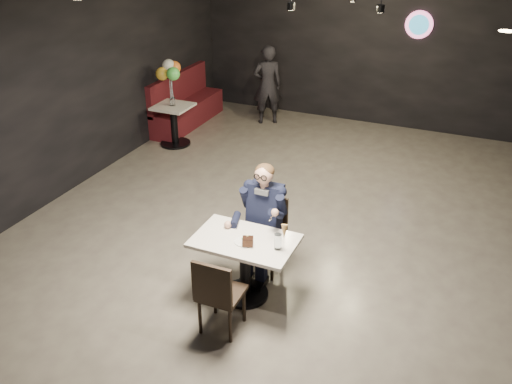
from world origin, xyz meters
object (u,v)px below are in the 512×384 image
at_px(side_table, 174,124).
at_px(balloon_vase, 172,102).
at_px(passerby, 267,85).
at_px(sundae_glass, 278,242).
at_px(seated_man, 265,218).
at_px(booth_bench, 187,100).
at_px(main_table, 245,268).
at_px(chair_near, 222,291).
at_px(chair_far, 264,237).

relative_size(side_table, balloon_vase, 5.57).
xyz_separation_m(side_table, passerby, (1.11, 1.75, 0.38)).
bearing_deg(sundae_glass, passerby, 113.62).
bearing_deg(sundae_glass, seated_man, 124.14).
distance_m(booth_bench, passerby, 1.62).
height_order(main_table, booth_bench, booth_bench).
bearing_deg(booth_bench, main_table, -53.50).
bearing_deg(balloon_vase, sundae_glass, -45.84).
bearing_deg(sundae_glass, side_table, 134.16).
bearing_deg(chair_near, seated_man, 89.11).
relative_size(chair_far, booth_bench, 0.45).
bearing_deg(booth_bench, chair_far, -49.85).
bearing_deg(sundae_glass, chair_far, 124.14).
distance_m(sundae_glass, booth_bench, 5.85).
height_order(seated_man, balloon_vase, seated_man).
bearing_deg(chair_far, main_table, -90.00).
distance_m(booth_bench, side_table, 1.05).
distance_m(chair_near, side_table, 5.05).
relative_size(chair_far, seated_man, 0.64).
height_order(chair_near, booth_bench, booth_bench).
distance_m(sundae_glass, side_table, 4.91).
distance_m(balloon_vase, passerby, 2.07).
xyz_separation_m(sundae_glass, passerby, (-2.30, 5.26, -0.06)).
height_order(main_table, sundae_glass, sundae_glass).
height_order(booth_bench, passerby, passerby).
xyz_separation_m(chair_far, passerby, (-1.91, 4.69, 0.32)).
bearing_deg(balloon_vase, chair_far, -44.19).
distance_m(main_table, chair_near, 0.57).
bearing_deg(main_table, booth_bench, 126.50).
height_order(chair_far, seated_man, seated_man).
relative_size(seated_man, balloon_vase, 10.13).
bearing_deg(chair_near, chair_far, 89.11).
xyz_separation_m(main_table, seated_man, (0.00, 0.55, 0.34)).
relative_size(chair_near, sundae_glass, 5.24).
relative_size(seated_man, booth_bench, 0.70).
xyz_separation_m(booth_bench, passerby, (1.41, 0.75, 0.26)).
relative_size(main_table, booth_bench, 0.53).
bearing_deg(booth_bench, chair_near, -56.70).
bearing_deg(chair_far, side_table, 135.81).
xyz_separation_m(chair_far, sundae_glass, (0.39, -0.58, 0.38)).
bearing_deg(passerby, side_table, 27.61).
relative_size(booth_bench, passerby, 1.32).
relative_size(sundae_glass, passerby, 0.11).
xyz_separation_m(chair_near, booth_bench, (-3.32, 5.05, 0.06)).
bearing_deg(chair_near, balloon_vase, 125.79).
xyz_separation_m(seated_man, booth_bench, (-3.32, 3.94, -0.20)).
xyz_separation_m(seated_man, side_table, (-3.02, 2.94, -0.32)).
relative_size(chair_near, booth_bench, 0.45).
bearing_deg(chair_far, sundae_glass, -55.86).
relative_size(side_table, passerby, 0.51).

